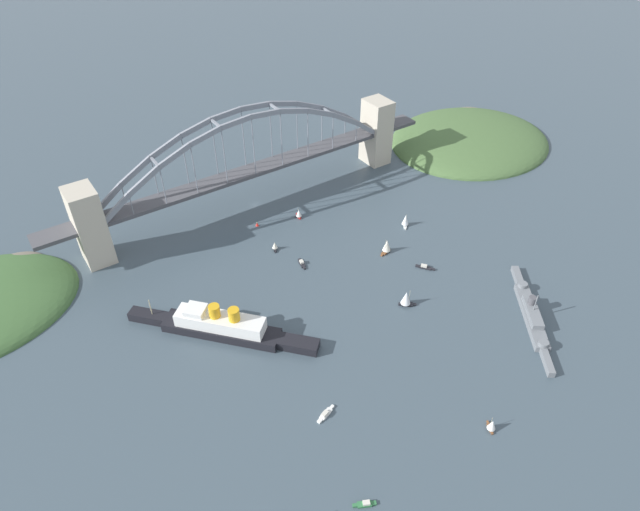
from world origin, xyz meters
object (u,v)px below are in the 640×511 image
(small_boat_4, at_px, (405,220))
(small_boat_8, at_px, (325,414))
(seaplane_taxiing_near_bridge, at_px, (287,156))
(small_boat_2, at_px, (406,298))
(ocean_liner, at_px, (222,326))
(small_boat_5, at_px, (492,425))
(small_boat_0, at_px, (275,246))
(small_boat_6, at_px, (425,267))
(naval_cruiser, at_px, (531,314))
(small_boat_1, at_px, (365,504))
(channel_marker_buoy, at_px, (257,224))
(small_boat_3, at_px, (299,213))
(small_boat_10, at_px, (302,263))
(small_boat_9, at_px, (387,246))
(harbor_arch_bridge, at_px, (251,170))

(small_boat_4, height_order, small_boat_8, small_boat_4)
(seaplane_taxiing_near_bridge, distance_m, small_boat_2, 178.88)
(ocean_liner, height_order, small_boat_5, ocean_liner)
(small_boat_0, height_order, small_boat_6, small_boat_0)
(naval_cruiser, xyz_separation_m, small_boat_2, (48.76, -44.93, 2.25))
(ocean_liner, bearing_deg, small_boat_1, 92.55)
(small_boat_0, bearing_deg, ocean_liner, 37.64)
(small_boat_2, bearing_deg, small_boat_8, 23.50)
(small_boat_0, height_order, small_boat_5, small_boat_5)
(small_boat_4, relative_size, channel_marker_buoy, 3.50)
(small_boat_0, distance_m, small_boat_5, 163.01)
(small_boat_2, relative_size, small_boat_4, 1.13)
(ocean_liner, xyz_separation_m, small_boat_3, (-88.88, -65.51, -2.46))
(small_boat_10, xyz_separation_m, channel_marker_buoy, (2.71, -49.39, 0.32))
(seaplane_taxiing_near_bridge, relative_size, small_boat_6, 1.07)
(seaplane_taxiing_near_bridge, height_order, small_boat_9, small_boat_9)
(channel_marker_buoy, bearing_deg, small_boat_2, 105.49)
(small_boat_8, bearing_deg, small_boat_2, -156.50)
(small_boat_8, height_order, channel_marker_buoy, channel_marker_buoy)
(small_boat_10, bearing_deg, small_boat_4, 176.35)
(harbor_arch_bridge, height_order, ocean_liner, harbor_arch_bridge)
(small_boat_3, bearing_deg, ocean_liner, 36.40)
(naval_cruiser, height_order, small_boat_4, naval_cruiser)
(naval_cruiser, bearing_deg, small_boat_3, -70.64)
(seaplane_taxiing_near_bridge, height_order, small_boat_8, seaplane_taxiing_near_bridge)
(harbor_arch_bridge, bearing_deg, channel_marker_buoy, 65.56)
(harbor_arch_bridge, relative_size, small_boat_9, 27.05)
(small_boat_8, bearing_deg, small_boat_10, -117.22)
(small_boat_10, bearing_deg, harbor_arch_bridge, -96.29)
(naval_cruiser, height_order, small_boat_8, naval_cruiser)
(small_boat_6, bearing_deg, naval_cruiser, 106.78)
(naval_cruiser, height_order, seaplane_taxiing_near_bridge, naval_cruiser)
(seaplane_taxiing_near_bridge, relative_size, small_boat_8, 0.97)
(ocean_liner, height_order, small_boat_4, ocean_liner)
(small_boat_6, bearing_deg, small_boat_2, 29.63)
(ocean_liner, height_order, seaplane_taxiing_near_bridge, ocean_liner)
(seaplane_taxiing_near_bridge, bearing_deg, small_boat_8, 62.41)
(harbor_arch_bridge, xyz_separation_m, small_boat_0, (14.00, 51.76, -23.63))
(small_boat_5, bearing_deg, ocean_liner, -58.86)
(small_boat_3, height_order, small_boat_4, small_boat_4)
(naval_cruiser, height_order, small_boat_9, naval_cruiser)
(small_boat_3, relative_size, small_boat_6, 0.68)
(naval_cruiser, distance_m, small_boat_4, 101.12)
(small_boat_2, relative_size, small_boat_8, 0.97)
(seaplane_taxiing_near_bridge, bearing_deg, small_boat_6, 89.00)
(small_boat_2, relative_size, small_boat_6, 1.07)
(small_boat_9, bearing_deg, ocean_liner, 2.25)
(harbor_arch_bridge, height_order, small_boat_3, harbor_arch_bridge)
(small_boat_4, bearing_deg, channel_marker_buoy, -34.35)
(small_boat_0, distance_m, small_boat_8, 123.19)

